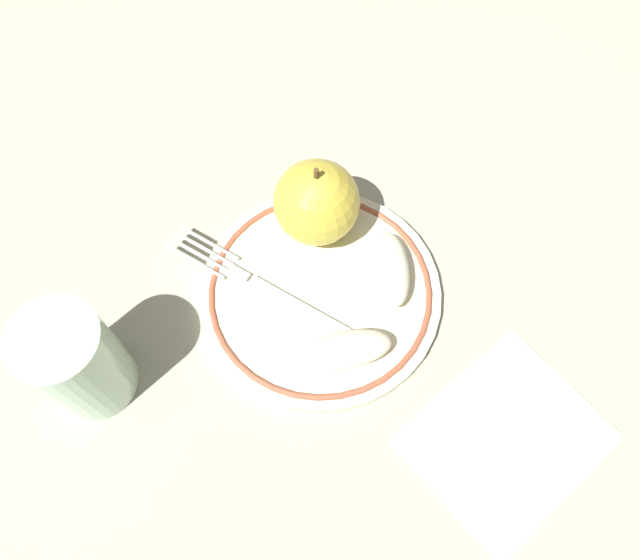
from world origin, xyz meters
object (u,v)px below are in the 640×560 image
(apple_slice_front, at_px, (348,349))
(drinking_glass, at_px, (77,362))
(apple_red_whole, at_px, (317,202))
(apple_slice_back, at_px, (391,269))
(fork, at_px, (262,286))
(napkin_folded, at_px, (508,437))
(plate, at_px, (320,292))

(apple_slice_front, distance_m, drinking_glass, 0.23)
(apple_red_whole, distance_m, apple_slice_back, 0.09)
(fork, bearing_deg, drinking_glass, 62.55)
(apple_red_whole, height_order, apple_slice_front, apple_red_whole)
(apple_slice_back, distance_m, napkin_folded, 0.18)
(napkin_folded, bearing_deg, apple_slice_front, -71.01)
(fork, height_order, drinking_glass, drinking_glass)
(apple_slice_front, distance_m, napkin_folded, 0.16)
(plate, bearing_deg, apple_slice_back, 149.31)
(plate, relative_size, drinking_glass, 2.06)
(apple_slice_front, xyz_separation_m, napkin_folded, (-0.05, 0.15, -0.02))
(drinking_glass, bearing_deg, plate, 159.39)
(apple_red_whole, relative_size, drinking_glass, 0.82)
(apple_slice_front, relative_size, fork, 0.41)
(plate, bearing_deg, apple_slice_front, 67.21)
(apple_slice_front, relative_size, napkin_folded, 0.51)
(drinking_glass, bearing_deg, apple_red_whole, 174.64)
(plate, relative_size, napkin_folded, 1.49)
(apple_slice_front, bearing_deg, plate, -80.86)
(plate, distance_m, napkin_folded, 0.21)
(apple_slice_front, bearing_deg, fork, -52.04)
(apple_red_whole, relative_size, apple_slice_front, 1.17)
(plate, relative_size, fork, 1.19)
(apple_red_whole, relative_size, fork, 0.48)
(plate, distance_m, fork, 0.06)
(apple_red_whole, height_order, apple_slice_back, apple_red_whole)
(apple_red_whole, bearing_deg, drinking_glass, -5.36)
(fork, bearing_deg, apple_slice_back, -143.12)
(fork, relative_size, drinking_glass, 1.73)
(apple_red_whole, height_order, drinking_glass, drinking_glass)
(fork, relative_size, napkin_folded, 1.26)
(apple_slice_front, relative_size, drinking_glass, 0.70)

